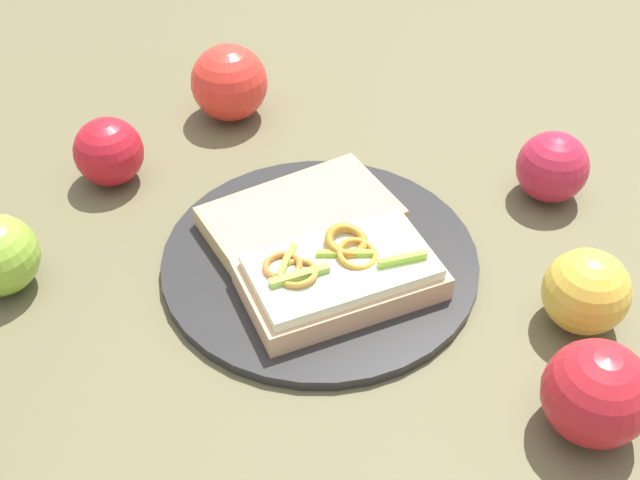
{
  "coord_description": "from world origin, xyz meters",
  "views": [
    {
      "loc": [
        0.35,
        -0.42,
        0.53
      ],
      "look_at": [
        0.0,
        0.0,
        0.03
      ],
      "focal_mm": 46.95,
      "sensor_mm": 36.0,
      "label": 1
    }
  ],
  "objects": [
    {
      "name": "sandwich",
      "position": [
        0.04,
        -0.02,
        0.03
      ],
      "size": [
        0.16,
        0.19,
        0.05
      ],
      "rotation": [
        0.0,
        0.0,
        4.24
      ],
      "color": "tan",
      "rests_on": "plate"
    },
    {
      "name": "apple_2",
      "position": [
        0.21,
        0.09,
        0.04
      ],
      "size": [
        0.1,
        0.1,
        0.07
      ],
      "primitive_type": "sphere",
      "rotation": [
        0.0,
        0.0,
        0.53
      ],
      "color": "gold",
      "rests_on": "ground_plane"
    },
    {
      "name": "apple_1",
      "position": [
        0.26,
        -0.01,
        0.04
      ],
      "size": [
        0.11,
        0.11,
        0.08
      ],
      "primitive_type": "sphere",
      "rotation": [
        0.0,
        0.0,
        5.3
      ],
      "color": "#B01C25",
      "rests_on": "ground_plane"
    },
    {
      "name": "ground_plane",
      "position": [
        0.0,
        0.0,
        0.0
      ],
      "size": [
        2.0,
        2.0,
        0.0
      ],
      "primitive_type": "plane",
      "color": "brown",
      "rests_on": "ground"
    },
    {
      "name": "bread_slice_side",
      "position": [
        -0.04,
        0.02,
        0.02
      ],
      "size": [
        0.16,
        0.2,
        0.02
      ],
      "primitive_type": "cube",
      "rotation": [
        0.0,
        0.0,
        4.35
      ],
      "color": "tan",
      "rests_on": "plate"
    },
    {
      "name": "plate",
      "position": [
        0.0,
        0.0,
        0.01
      ],
      "size": [
        0.28,
        0.28,
        0.01
      ],
      "primitive_type": "cylinder",
      "color": "#272626",
      "rests_on": "ground_plane"
    },
    {
      "name": "apple_4",
      "position": [
        -0.24,
        -0.04,
        0.03
      ],
      "size": [
        0.09,
        0.09,
        0.07
      ],
      "primitive_type": "sphere",
      "rotation": [
        0.0,
        0.0,
        1.99
      ],
      "color": "#B31723",
      "rests_on": "ground_plane"
    },
    {
      "name": "apple_5",
      "position": [
        0.11,
        0.22,
        0.03
      ],
      "size": [
        0.08,
        0.08,
        0.07
      ],
      "primitive_type": "sphere",
      "rotation": [
        0.0,
        0.0,
        1.45
      ],
      "color": "#AF1F37",
      "rests_on": "ground_plane"
    },
    {
      "name": "apple_3",
      "position": [
        -0.23,
        0.12,
        0.04
      ],
      "size": [
        0.12,
        0.12,
        0.08
      ],
      "primitive_type": "sphere",
      "rotation": [
        0.0,
        0.0,
        2.27
      ],
      "color": "red",
      "rests_on": "ground_plane"
    }
  ]
}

